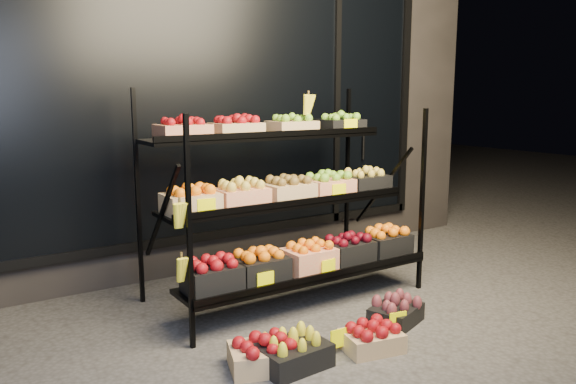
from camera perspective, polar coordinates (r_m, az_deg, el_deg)
ground at (r=4.15m, az=4.85°, el=-13.01°), size 24.00×24.00×0.00m
building at (r=6.07m, az=-10.41°, el=11.06°), size 6.00×2.08×3.50m
display_rack at (r=4.38m, az=0.07°, el=-0.94°), size 2.18×1.02×1.72m
tag_floor_a at (r=3.67m, az=5.22°, el=-15.14°), size 0.13×0.01×0.12m
tag_floor_b at (r=3.98m, az=11.08°, el=-13.23°), size 0.13×0.01×0.12m
floor_crate_left at (r=3.47m, az=-2.45°, el=-16.06°), size 0.48×0.41×0.20m
floor_crate_midleft at (r=3.48m, az=0.48°, el=-15.88°), size 0.43×0.33×0.21m
floor_crate_midright at (r=3.73m, az=8.52°, el=-14.37°), size 0.41×0.33×0.19m
floor_crate_right at (r=4.15m, az=10.91°, el=-11.79°), size 0.45×0.39×0.19m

